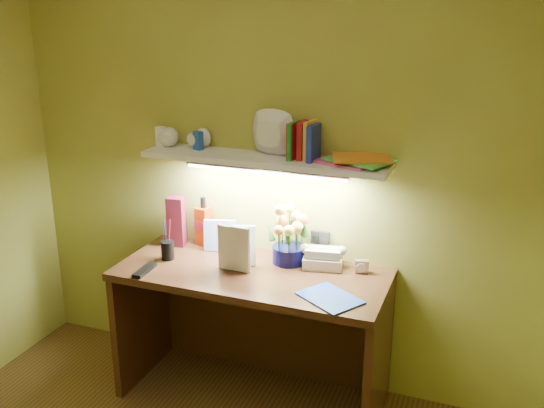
# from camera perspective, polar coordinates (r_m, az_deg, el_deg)

# --- Properties ---
(desk) EXTENTS (1.40, 0.60, 0.75)m
(desk) POSITION_cam_1_polar(r_m,az_deg,el_deg) (3.31, -1.89, -12.27)
(desk) COLOR #3A180F
(desk) RESTS_ON ground
(flower_bouquet) EXTENTS (0.20, 0.20, 0.31)m
(flower_bouquet) POSITION_cam_1_polar(r_m,az_deg,el_deg) (3.18, 1.65, -2.87)
(flower_bouquet) COLOR #06083D
(flower_bouquet) RESTS_ON desk
(telephone) EXTENTS (0.23, 0.19, 0.12)m
(telephone) POSITION_cam_1_polar(r_m,az_deg,el_deg) (3.17, 4.83, -4.88)
(telephone) COLOR #F2EDC9
(telephone) RESTS_ON desk
(desk_clock) EXTENTS (0.08, 0.05, 0.07)m
(desk_clock) POSITION_cam_1_polar(r_m,az_deg,el_deg) (3.14, 8.46, -5.82)
(desk_clock) COLOR #AAAAAF
(desk_clock) RESTS_ON desk
(whisky_bottle) EXTENTS (0.09, 0.09, 0.28)m
(whisky_bottle) POSITION_cam_1_polar(r_m,az_deg,el_deg) (3.45, -6.45, -1.59)
(whisky_bottle) COLOR #B93606
(whisky_bottle) RESTS_ON desk
(whisky_box) EXTENTS (0.11, 0.11, 0.29)m
(whisky_box) POSITION_cam_1_polar(r_m,az_deg,el_deg) (3.46, -8.96, -1.59)
(whisky_box) COLOR maroon
(whisky_box) RESTS_ON desk
(pen_cup) EXTENTS (0.09, 0.09, 0.17)m
(pen_cup) POSITION_cam_1_polar(r_m,az_deg,el_deg) (3.29, -9.83, -3.74)
(pen_cup) COLOR black
(pen_cup) RESTS_ON desk
(art_card) EXTENTS (0.18, 0.08, 0.17)m
(art_card) POSITION_cam_1_polar(r_m,az_deg,el_deg) (3.38, -4.94, -2.96)
(art_card) COLOR white
(art_card) RESTS_ON desk
(tv_remote) EXTENTS (0.06, 0.17, 0.02)m
(tv_remote) POSITION_cam_1_polar(r_m,az_deg,el_deg) (3.19, -11.91, -6.12)
(tv_remote) COLOR black
(tv_remote) RESTS_ON desk
(blue_folder) EXTENTS (0.34, 0.32, 0.01)m
(blue_folder) POSITION_cam_1_polar(r_m,az_deg,el_deg) (2.87, 5.46, -8.79)
(blue_folder) COLOR blue
(blue_folder) RESTS_ON desk
(desk_book_a) EXTENTS (0.18, 0.04, 0.24)m
(desk_book_a) POSITION_cam_1_polar(r_m,az_deg,el_deg) (3.14, -5.10, -3.94)
(desk_book_a) COLOR silver
(desk_book_a) RESTS_ON desk
(desk_book_b) EXTENTS (0.16, 0.07, 0.23)m
(desk_book_b) POSITION_cam_1_polar(r_m,az_deg,el_deg) (3.16, -4.53, -3.94)
(desk_book_b) COLOR white
(desk_book_b) RESTS_ON desk
(wall_shelf) EXTENTS (1.32, 0.32, 0.23)m
(wall_shelf) POSITION_cam_1_polar(r_m,az_deg,el_deg) (3.10, -0.38, 4.80)
(wall_shelf) COLOR white
(wall_shelf) RESTS_ON ground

